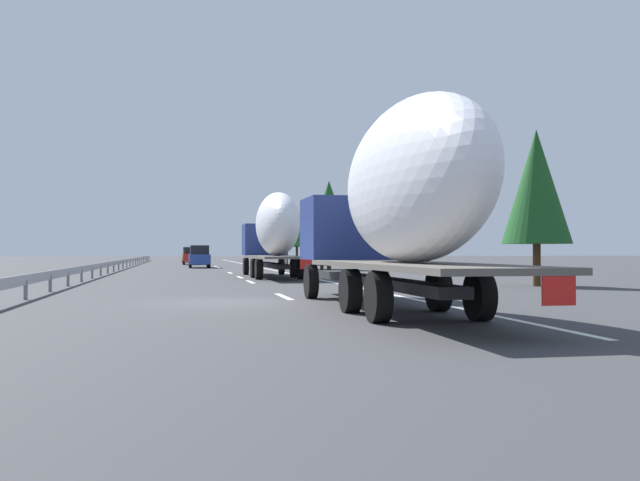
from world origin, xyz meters
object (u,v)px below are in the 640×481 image
at_px(car_blue_sedan, 199,257).
at_px(road_sign, 286,241).
at_px(truck_lead, 274,231).
at_px(car_white_van, 190,254).
at_px(truck_trailing, 398,199).
at_px(car_red_compact, 192,256).
at_px(car_yellow_coupe, 190,255).

bearing_deg(car_blue_sedan, road_sign, -138.25).
xyz_separation_m(truck_lead, car_white_van, (73.55, 3.62, -1.59)).
xyz_separation_m(truck_lead, road_sign, (16.32, -3.10, -0.30)).
relative_size(truck_trailing, car_white_van, 3.44).
relative_size(car_blue_sedan, car_red_compact, 1.10).
relative_size(car_white_van, car_red_compact, 0.97).
height_order(truck_trailing, car_yellow_coupe, truck_trailing).
bearing_deg(car_white_van, truck_lead, -177.18).
bearing_deg(truck_lead, road_sign, -10.75).
bearing_deg(car_blue_sedan, car_white_van, 0.23).
distance_m(truck_lead, road_sign, 16.62).
xyz_separation_m(truck_lead, car_yellow_coupe, (50.65, 3.88, -1.58)).
relative_size(truck_trailing, road_sign, 4.33).
xyz_separation_m(car_white_van, car_yellow_coupe, (-22.90, 0.26, 0.01)).
relative_size(car_white_van, car_yellow_coupe, 0.88).
distance_m(truck_lead, car_white_van, 73.66).
bearing_deg(car_red_compact, truck_trailing, -176.31).
bearing_deg(car_white_van, truck_trailing, -177.84).
height_order(car_blue_sedan, car_red_compact, car_blue_sedan).
bearing_deg(truck_trailing, car_yellow_coupe, 3.04).
relative_size(truck_lead, truck_trailing, 0.97).
distance_m(car_yellow_coupe, road_sign, 35.05).
xyz_separation_m(truck_trailing, car_blue_sedan, (45.99, 3.42, -1.74)).
bearing_deg(truck_lead, car_yellow_coupe, 4.37).
xyz_separation_m(car_yellow_coupe, road_sign, (-34.33, -6.98, 1.28)).
height_order(car_yellow_coupe, road_sign, road_sign).
height_order(car_red_compact, road_sign, road_sign).
bearing_deg(car_yellow_coupe, car_white_van, -0.65).
distance_m(truck_trailing, car_yellow_coupe, 73.14).
height_order(car_white_van, car_red_compact, car_white_van).
height_order(car_blue_sedan, car_yellow_coupe, car_blue_sedan).
xyz_separation_m(car_blue_sedan, car_red_compact, (14.08, 0.45, -0.06)).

